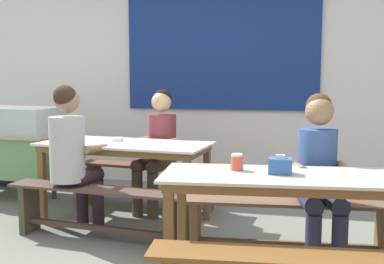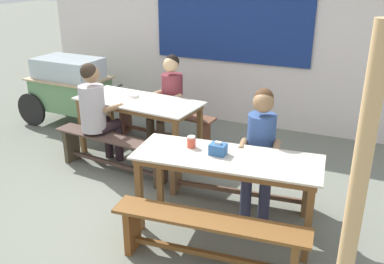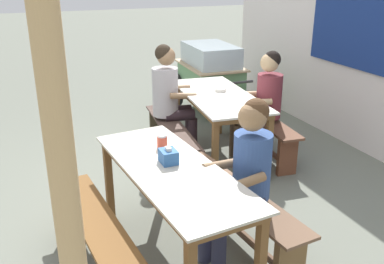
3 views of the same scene
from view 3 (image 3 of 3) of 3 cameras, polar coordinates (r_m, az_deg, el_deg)
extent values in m
plane|color=slate|center=(4.31, -4.44, -8.99)|extent=(40.00, 40.00, 0.00)
cube|color=silver|center=(4.98, 3.50, 4.84)|extent=(1.68, 0.86, 0.02)
cube|color=brown|center=(4.99, 3.49, 4.39)|extent=(1.60, 0.79, 0.06)
cube|color=brown|center=(4.60, 10.05, -2.37)|extent=(0.07, 0.07, 0.70)
cube|color=brown|center=(4.38, 3.05, -3.32)|extent=(0.07, 0.07, 0.70)
cube|color=brown|center=(5.85, 3.66, 3.05)|extent=(0.07, 0.07, 0.70)
cube|color=brown|center=(5.68, -1.99, 2.52)|extent=(0.07, 0.07, 0.70)
cube|color=beige|center=(3.17, -2.70, -4.88)|extent=(1.76, 0.79, 0.02)
cube|color=brown|center=(3.18, -2.69, -5.52)|extent=(1.67, 0.73, 0.06)
cube|color=brown|center=(4.08, -4.07, -5.25)|extent=(0.07, 0.07, 0.70)
cube|color=brown|center=(3.92, -10.86, -6.70)|extent=(0.07, 0.07, 0.70)
cube|color=brown|center=(5.29, 9.14, 1.95)|extent=(1.60, 0.40, 0.03)
cube|color=brown|center=(4.82, 12.43, -3.15)|extent=(0.08, 0.22, 0.43)
cube|color=brown|center=(5.94, 6.21, 1.89)|extent=(0.08, 0.22, 0.43)
cube|color=brown|center=(5.40, 8.93, -1.44)|extent=(1.30, 0.16, 0.04)
cube|color=#4A372F|center=(4.91, -2.72, 0.76)|extent=(1.63, 0.41, 0.02)
cube|color=#463427|center=(4.39, -0.42, -5.03)|extent=(0.08, 0.23, 0.44)
cube|color=#453D2B|center=(5.62, -4.43, 0.88)|extent=(0.08, 0.23, 0.44)
cube|color=#4A372F|center=(5.04, -2.66, -2.86)|extent=(1.33, 0.16, 0.04)
cube|color=brown|center=(3.56, 5.64, -7.63)|extent=(1.68, 0.46, 0.02)
cube|color=brown|center=(3.22, 12.73, -16.47)|extent=(0.08, 0.25, 0.44)
cube|color=brown|center=(4.20, 0.18, -6.32)|extent=(0.08, 0.25, 0.44)
cube|color=brown|center=(3.73, 5.45, -12.20)|extent=(1.38, 0.18, 0.04)
cube|color=brown|center=(3.16, -12.03, -12.12)|extent=(1.67, 0.44, 0.03)
cube|color=brown|center=(3.87, -14.82, -9.74)|extent=(0.08, 0.23, 0.43)
cube|color=#659964|center=(6.72, 2.40, 6.75)|extent=(1.13, 0.74, 0.46)
cube|color=silver|center=(6.64, 2.45, 10.05)|extent=(1.01, 0.66, 0.32)
cube|color=tan|center=(6.67, 2.43, 8.78)|extent=(1.21, 0.82, 0.02)
cylinder|color=black|center=(7.37, 3.62, 6.14)|extent=(0.53, 0.07, 0.52)
cylinder|color=black|center=(7.11, -1.98, 5.62)|extent=(0.53, 0.07, 0.52)
cylinder|color=#333333|center=(6.39, 4.02, 2.56)|extent=(0.05, 0.05, 0.26)
cylinder|color=#3F3F3F|center=(6.04, 5.06, 6.41)|extent=(0.06, 0.69, 0.04)
cylinder|color=#4D3C2B|center=(5.20, 5.55, -0.76)|extent=(0.11, 0.11, 0.46)
cylinder|color=#4D3C2B|center=(5.04, 6.10, -1.51)|extent=(0.11, 0.11, 0.46)
cylinder|color=#4D3C2B|center=(5.15, 7.66, 2.27)|extent=(0.21, 0.43, 0.13)
cylinder|color=#4D3C2B|center=(4.99, 8.28, 1.62)|extent=(0.21, 0.43, 0.13)
cylinder|color=maroon|center=(5.06, 10.12, 4.68)|extent=(0.29, 0.29, 0.51)
sphere|color=tan|center=(4.96, 10.19, 8.99)|extent=(0.21, 0.21, 0.21)
sphere|color=black|center=(4.96, 10.55, 9.40)|extent=(0.19, 0.19, 0.19)
cylinder|color=tan|center=(5.15, 7.61, 4.96)|extent=(0.13, 0.31, 0.07)
cylinder|color=tan|center=(4.85, 8.77, 3.90)|extent=(0.13, 0.31, 0.07)
cylinder|color=#2B1E23|center=(5.21, 0.10, -0.60)|extent=(0.11, 0.11, 0.46)
cylinder|color=#2B1E23|center=(5.37, -0.32, 0.09)|extent=(0.11, 0.11, 0.46)
cylinder|color=#2B1E23|center=(5.08, -1.60, 2.20)|extent=(0.19, 0.36, 0.13)
cylinder|color=#2B1E23|center=(5.25, -1.97, 2.81)|extent=(0.19, 0.36, 0.13)
cylinder|color=#B2ADB2|center=(5.06, -3.55, 5.30)|extent=(0.30, 0.30, 0.56)
sphere|color=#97724F|center=(4.97, -3.43, 9.95)|extent=(0.21, 0.21, 0.21)
sphere|color=#2D2319|center=(4.96, -3.79, 10.35)|extent=(0.20, 0.20, 0.20)
cylinder|color=#97724F|center=(4.93, -1.16, 4.77)|extent=(0.12, 0.31, 0.09)
cylinder|color=#97724F|center=(5.26, -1.90, 5.79)|extent=(0.12, 0.31, 0.07)
cylinder|color=#2F314A|center=(3.40, 1.74, -13.38)|extent=(0.11, 0.11, 0.46)
cylinder|color=#2F314A|center=(3.28, 3.58, -14.85)|extent=(0.11, 0.11, 0.46)
cylinder|color=#2F314A|center=(3.34, 4.34, -8.44)|extent=(0.20, 0.41, 0.13)
cylinder|color=#2F314A|center=(3.22, 6.29, -9.74)|extent=(0.20, 0.41, 0.13)
cylinder|color=#34518F|center=(3.26, 7.91, -4.45)|extent=(0.29, 0.29, 0.51)
sphere|color=#926D48|center=(3.11, 7.98, 1.98)|extent=(0.21, 0.21, 0.21)
sphere|color=#4C331E|center=(3.11, 8.43, 2.71)|extent=(0.19, 0.19, 0.19)
cylinder|color=#926D48|center=(3.28, 3.65, -4.42)|extent=(0.12, 0.31, 0.10)
cylinder|color=#926D48|center=(3.05, 7.28, -6.59)|extent=(0.12, 0.31, 0.08)
cube|color=#2D5D9D|center=(3.22, -3.13, -3.24)|extent=(0.15, 0.12, 0.10)
cube|color=white|center=(3.20, -3.15, -2.22)|extent=(0.06, 0.04, 0.02)
cylinder|color=#D44B34|center=(3.49, -3.95, -1.35)|extent=(0.08, 0.08, 0.10)
cylinder|color=white|center=(3.47, -3.97, -0.50)|extent=(0.07, 0.07, 0.02)
cylinder|color=silver|center=(5.11, 3.80, 5.58)|extent=(0.13, 0.13, 0.04)
cylinder|color=tan|center=(1.90, -15.57, -14.47)|extent=(0.11, 0.11, 2.14)
camera|label=1|loc=(3.44, -57.79, -1.78)|focal=43.58mm
camera|label=2|loc=(2.86, -81.82, 8.75)|focal=39.89mm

